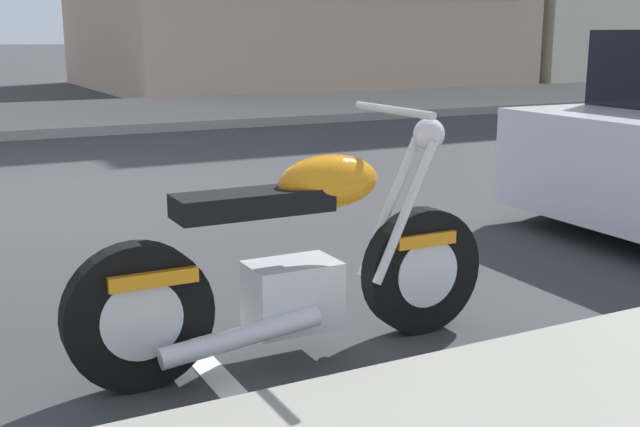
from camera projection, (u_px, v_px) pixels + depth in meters
name	position (u px, v px, depth m)	size (l,w,h in m)	color
ground_plane	(55.00, 201.00, 6.88)	(260.00, 260.00, 0.00)	#333335
sidewalk_far_curb	(541.00, 95.00, 18.27)	(120.00, 5.00, 0.14)	gray
parking_stall_stripe	(199.00, 357.00, 3.54)	(0.12, 2.20, 0.01)	silver
parked_motorcycle	(297.00, 266.00, 3.47)	(1.99, 0.62, 1.11)	black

